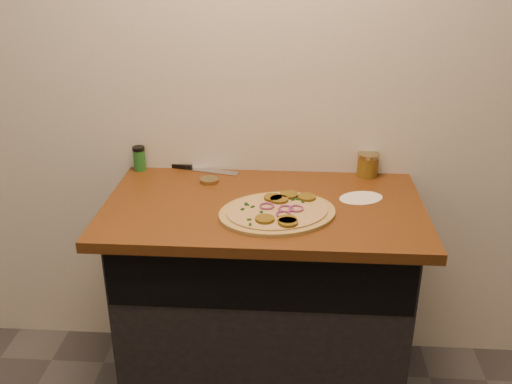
# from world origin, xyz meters

# --- Properties ---
(room_shell) EXTENTS (4.02, 3.52, 2.71)m
(room_shell) POSITION_xyz_m (0.00, 0.00, 1.70)
(room_shell) COLOR beige
(room_shell) RESTS_ON ground
(cabinet) EXTENTS (1.10, 0.60, 0.86)m
(cabinet) POSITION_xyz_m (0.00, 1.45, 0.43)
(cabinet) COLOR black
(cabinet) RESTS_ON ground
(countertop) EXTENTS (1.20, 0.70, 0.04)m
(countertop) POSITION_xyz_m (0.00, 1.42, 0.88)
(countertop) COLOR #633212
(countertop) RESTS_ON cabinet
(pizza) EXTENTS (0.54, 0.54, 0.03)m
(pizza) POSITION_xyz_m (0.06, 1.33, 0.91)
(pizza) COLOR tan
(pizza) RESTS_ON countertop
(chefs_knife) EXTENTS (0.34, 0.11, 0.02)m
(chefs_knife) POSITION_xyz_m (-0.32, 1.74, 0.91)
(chefs_knife) COLOR #B7BAC1
(chefs_knife) RESTS_ON countertop
(mason_jar_lid) EXTENTS (0.08, 0.08, 0.02)m
(mason_jar_lid) POSITION_xyz_m (-0.23, 1.60, 0.91)
(mason_jar_lid) COLOR #998959
(mason_jar_lid) RESTS_ON countertop
(salsa_jar) EXTENTS (0.09, 0.09, 0.10)m
(salsa_jar) POSITION_xyz_m (0.42, 1.72, 0.95)
(salsa_jar) COLOR #9D2F0F
(salsa_jar) RESTS_ON countertop
(spice_shaker) EXTENTS (0.05, 0.05, 0.11)m
(spice_shaker) POSITION_xyz_m (-0.55, 1.72, 0.95)
(spice_shaker) COLOR #206826
(spice_shaker) RESTS_ON countertop
(flour_spill) EXTENTS (0.23, 0.23, 0.00)m
(flour_spill) POSITION_xyz_m (0.37, 1.49, 0.90)
(flour_spill) COLOR silver
(flour_spill) RESTS_ON countertop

